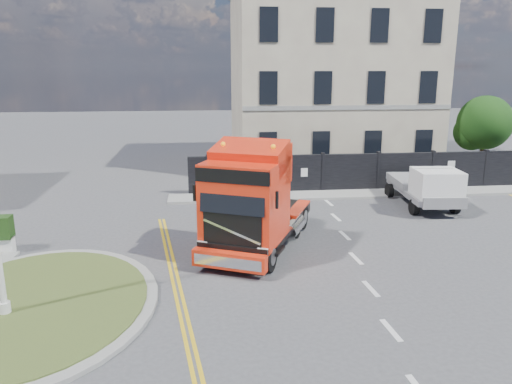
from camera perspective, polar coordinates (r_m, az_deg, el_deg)
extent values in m
plane|color=#424244|center=(17.46, 1.59, -7.51)|extent=(120.00, 120.00, 0.00)
cylinder|color=gray|center=(15.32, -24.24, -11.82)|extent=(6.80, 6.80, 0.12)
cylinder|color=#32481D|center=(15.29, -24.27, -11.55)|extent=(6.20, 6.20, 0.05)
cube|color=black|center=(26.95, 11.74, 2.20)|extent=(18.00, 0.25, 2.00)
cube|color=silver|center=(30.63, 27.08, 2.36)|extent=(2.60, 0.12, 2.00)
cube|color=beige|center=(33.61, 8.19, 12.41)|extent=(12.00, 10.00, 11.00)
cylinder|color=#382619|center=(33.10, 24.33, 3.78)|extent=(0.24, 0.24, 2.40)
sphere|color=black|center=(32.84, 24.69, 7.21)|extent=(3.20, 3.20, 3.20)
sphere|color=black|center=(33.00, 23.48, 6.31)|extent=(2.20, 2.20, 2.20)
cube|color=gray|center=(26.32, 12.23, -0.21)|extent=(20.00, 1.60, 0.12)
cube|color=black|center=(18.63, 0.58, -3.70)|extent=(4.72, 6.58, 0.44)
cube|color=red|center=(16.69, -1.20, -0.95)|extent=(3.27, 3.32, 2.73)
cube|color=red|center=(17.39, -0.09, 3.45)|extent=(2.58, 1.81, 1.36)
cube|color=black|center=(15.46, -2.75, -0.70)|extent=(1.98, 0.94, 1.02)
cube|color=red|center=(15.80, -3.07, -7.82)|extent=(2.36, 1.32, 0.54)
cylinder|color=black|center=(16.87, -5.46, -6.53)|extent=(0.70, 1.05, 1.01)
cylinder|color=gray|center=(16.87, -5.46, -6.53)|extent=(0.55, 0.65, 0.56)
cylinder|color=black|center=(16.18, 1.45, -7.39)|extent=(0.70, 1.05, 1.01)
cylinder|color=gray|center=(16.18, 1.45, -7.39)|extent=(0.55, 0.65, 0.56)
cylinder|color=black|center=(19.90, -1.46, -3.21)|extent=(0.70, 1.05, 1.01)
cylinder|color=gray|center=(19.90, -1.46, -3.21)|extent=(0.55, 0.65, 0.56)
cylinder|color=black|center=(19.32, 4.44, -3.79)|extent=(0.70, 1.05, 1.01)
cylinder|color=gray|center=(19.32, 4.44, -3.79)|extent=(0.55, 0.65, 0.56)
cylinder|color=black|center=(20.96, -0.37, -2.30)|extent=(0.70, 1.05, 1.01)
cylinder|color=gray|center=(20.96, -0.37, -2.30)|extent=(0.55, 0.65, 0.56)
cylinder|color=black|center=(20.41, 5.24, -2.82)|extent=(0.70, 1.05, 1.01)
cylinder|color=gray|center=(20.41, 5.24, -2.82)|extent=(0.55, 0.65, 0.56)
cube|color=slate|center=(24.98, 18.32, 0.14)|extent=(2.31, 4.98, 0.25)
cube|color=silver|center=(23.50, 19.94, 0.80)|extent=(2.06, 1.97, 1.31)
cylinder|color=black|center=(23.34, 17.62, -1.65)|extent=(0.25, 0.71, 0.71)
cylinder|color=black|center=(24.17, 21.78, -1.48)|extent=(0.25, 0.71, 0.71)
cylinder|color=black|center=(26.04, 14.99, 0.14)|extent=(0.25, 0.71, 0.71)
cylinder|color=black|center=(26.79, 18.82, 0.24)|extent=(0.25, 0.71, 0.71)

